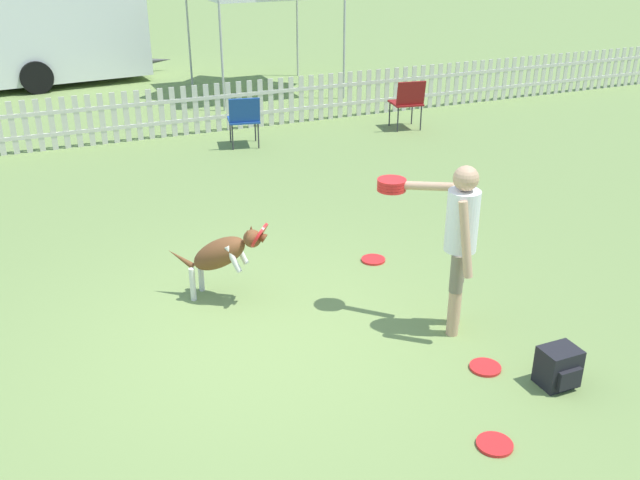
{
  "coord_description": "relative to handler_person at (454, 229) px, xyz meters",
  "views": [
    {
      "loc": [
        -1.65,
        -5.13,
        3.41
      ],
      "look_at": [
        0.69,
        0.28,
        0.74
      ],
      "focal_mm": 40.0,
      "sensor_mm": 36.0,
      "label": 1
    }
  ],
  "objects": [
    {
      "name": "ground_plane",
      "position": [
        -1.64,
        0.43,
        -0.98
      ],
      "size": [
        240.0,
        240.0,
        0.0
      ],
      "primitive_type": "plane",
      "color": "olive"
    },
    {
      "name": "handler_person",
      "position": [
        0.0,
        0.0,
        0.0
      ],
      "size": [
        0.7,
        1.02,
        1.55
      ],
      "rotation": [
        0.0,
        0.0,
        0.91
      ],
      "color": "tan",
      "rests_on": "ground_plane"
    },
    {
      "name": "leaping_dog",
      "position": [
        -1.71,
        1.31,
        -0.48
      ],
      "size": [
        0.92,
        0.77,
        0.84
      ],
      "rotation": [
        0.0,
        0.0,
        -2.23
      ],
      "color": "brown",
      "rests_on": "ground_plane"
    },
    {
      "name": "frisbee_near_handler",
      "position": [
        -0.57,
        -1.52,
        -0.96
      ],
      "size": [
        0.26,
        0.26,
        0.02
      ],
      "color": "red",
      "rests_on": "ground_plane"
    },
    {
      "name": "frisbee_near_dog",
      "position": [
        0.02,
        1.49,
        -0.96
      ],
      "size": [
        0.26,
        0.26,
        0.02
      ],
      "color": "red",
      "rests_on": "ground_plane"
    },
    {
      "name": "frisbee_midfield",
      "position": [
        -0.07,
        -0.7,
        -0.96
      ],
      "size": [
        0.26,
        0.26,
        0.02
      ],
      "color": "red",
      "rests_on": "ground_plane"
    },
    {
      "name": "backpack_on_grass",
      "position": [
        0.33,
        -1.11,
        -0.82
      ],
      "size": [
        0.3,
        0.28,
        0.32
      ],
      "color": "black",
      "rests_on": "ground_plane"
    },
    {
      "name": "picket_fence",
      "position": [
        -1.64,
        7.16,
        -0.55
      ],
      "size": [
        23.54,
        0.04,
        0.84
      ],
      "color": "beige",
      "rests_on": "ground_plane"
    },
    {
      "name": "folding_chair_blue_left",
      "position": [
        0.05,
        6.09,
        -0.48
      ],
      "size": [
        0.58,
        0.6,
        0.83
      ],
      "rotation": [
        0.0,
        0.0,
        2.94
      ],
      "color": "#333338",
      "rests_on": "ground_plane"
    },
    {
      "name": "folding_chair_center",
      "position": [
        2.99,
        5.97,
        -0.45
      ],
      "size": [
        0.58,
        0.59,
        0.87
      ],
      "rotation": [
        0.0,
        0.0,
        2.99
      ],
      "color": "#333338",
      "rests_on": "ground_plane"
    },
    {
      "name": "equipment_trailer",
      "position": [
        -2.4,
        12.7,
        0.37
      ],
      "size": [
        4.93,
        2.65,
        2.57
      ],
      "rotation": [
        0.0,
        0.0,
        0.11
      ],
      "color": "white",
      "rests_on": "ground_plane"
    }
  ]
}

